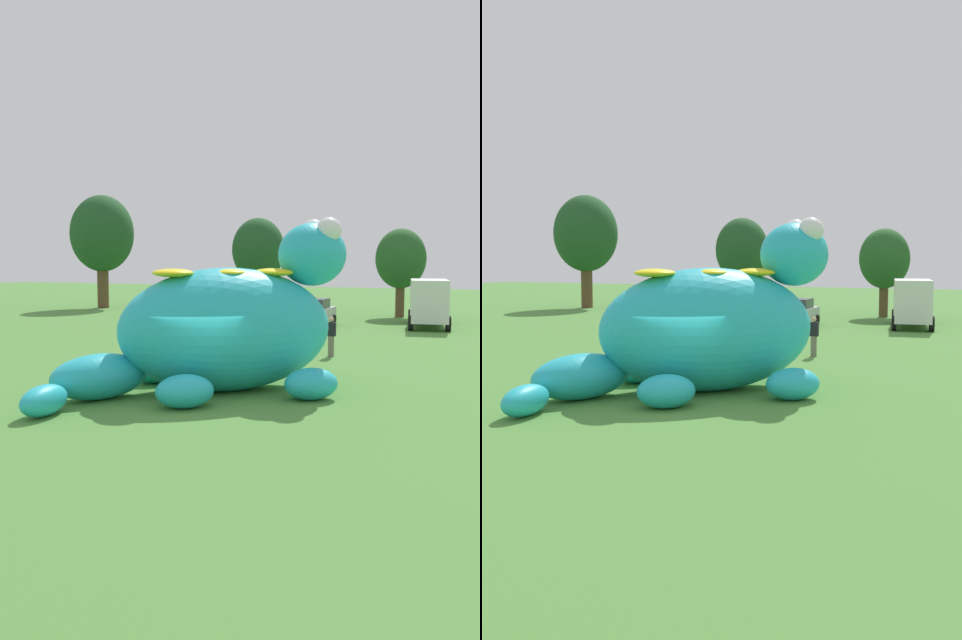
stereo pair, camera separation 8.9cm
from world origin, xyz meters
TOP-DOWN VIEW (x-y plane):
  - ground_plane at (0.00, 0.00)m, footprint 160.00×160.00m
  - giant_inflatable_creature at (0.12, 1.27)m, footprint 8.13×9.87m
  - car_red at (-13.78, 22.98)m, footprint 2.22×4.24m
  - car_white at (-10.24, 23.09)m, footprint 2.55×4.36m
  - car_green at (-7.05, 22.63)m, footprint 2.57×4.37m
  - car_silver at (-3.57, 22.06)m, footprint 2.08×4.17m
  - box_truck at (2.99, 24.16)m, footprint 3.32×6.67m
  - tree_far_left at (-25.17, 29.65)m, footprint 5.45×5.45m
  - tree_left at (-11.28, 31.26)m, footprint 4.21×4.21m
  - tree_mid_left at (0.04, 30.83)m, footprint 3.60×3.60m
  - spectator_near_inflatable at (-6.09, 7.35)m, footprint 0.38×0.26m
  - spectator_mid_field at (-10.68, 15.02)m, footprint 0.38×0.26m
  - spectator_wandering at (1.05, 9.74)m, footprint 0.38×0.26m

SIDE VIEW (x-z plane):
  - ground_plane at x=0.00m, z-range 0.00..0.00m
  - spectator_near_inflatable at x=-6.09m, z-range 0.00..1.71m
  - spectator_mid_field at x=-10.68m, z-range 0.00..1.71m
  - spectator_wandering at x=1.05m, z-range 0.00..1.71m
  - car_red at x=-13.78m, z-range 0.00..1.72m
  - car_white at x=-10.24m, z-range 0.00..1.72m
  - car_green at x=-7.05m, z-range 0.00..1.72m
  - car_silver at x=-3.57m, z-range 0.00..1.72m
  - box_truck at x=2.99m, z-range 0.13..3.08m
  - giant_inflatable_creature at x=0.12m, z-range -0.74..4.74m
  - tree_mid_left at x=0.04m, z-range 0.98..7.38m
  - tree_left at x=-11.28m, z-range 1.15..8.62m
  - tree_far_left at x=-25.17m, z-range 1.49..11.17m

